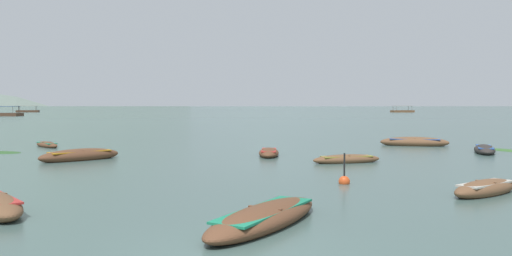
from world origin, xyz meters
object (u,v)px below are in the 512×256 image
object	(u,v)px
rowboat_4	(485,150)
rowboat_3	(414,142)
rowboat_6	(80,156)
ferry_1	(28,111)
rowboat_1	(47,145)
mooring_buoy	(344,181)
ferry_2	(3,114)
rowboat_2	(265,217)
rowboat_5	(347,159)
rowboat_7	(486,188)
ferry_0	(402,111)
rowboat_9	(269,153)

from	to	relation	value
rowboat_4	rowboat_3	bearing A→B (deg)	112.33
rowboat_6	ferry_1	world-z (taller)	ferry_1
rowboat_1	mooring_buoy	bearing A→B (deg)	-47.21
ferry_2	rowboat_2	bearing A→B (deg)	-65.67
rowboat_3	rowboat_2	bearing A→B (deg)	-120.61
rowboat_2	rowboat_3	size ratio (longest dim) A/B	0.97
rowboat_1	rowboat_2	world-z (taller)	rowboat_2
rowboat_5	rowboat_7	xyz separation A→B (m)	(1.92, -8.14, 0.02)
rowboat_2	ferry_0	xyz separation A→B (m)	(66.43, 159.23, 0.28)
rowboat_2	mooring_buoy	bearing A→B (deg)	58.95
rowboat_3	ferry_0	world-z (taller)	ferry_0
rowboat_4	rowboat_9	world-z (taller)	rowboat_4
rowboat_3	rowboat_9	xyz separation A→B (m)	(-10.11, -5.49, -0.06)
rowboat_3	ferry_1	size ratio (longest dim) A/B	0.57
rowboat_2	rowboat_1	bearing A→B (deg)	118.28
rowboat_2	mooring_buoy	size ratio (longest dim) A/B	3.80
ferry_0	rowboat_1	bearing A→B (deg)	-119.45
rowboat_3	rowboat_7	xyz separation A→B (m)	(-5.00, -16.96, -0.06)
rowboat_1	rowboat_3	world-z (taller)	rowboat_3
ferry_0	rowboat_2	bearing A→B (deg)	-112.65
ferry_0	ferry_1	xyz separation A→B (m)	(-133.42, 14.60, 0.00)
rowboat_2	rowboat_7	bearing A→B (deg)	24.61
rowboat_3	rowboat_5	size ratio (longest dim) A/B	1.31
rowboat_3	rowboat_4	xyz separation A→B (m)	(1.98, -4.82, -0.05)
rowboat_4	ferry_1	bearing A→B (deg)	117.03
rowboat_6	rowboat_9	world-z (taller)	rowboat_6
ferry_0	mooring_buoy	world-z (taller)	ferry_0
rowboat_2	ferry_0	world-z (taller)	ferry_0
rowboat_3	ferry_1	xyz separation A→B (m)	(-78.90, 153.71, 0.23)
rowboat_4	rowboat_6	xyz separation A→B (m)	(-21.31, -1.80, 0.05)
rowboat_6	ferry_2	xyz separation A→B (m)	(-43.11, 98.26, 0.23)
ferry_2	rowboat_1	bearing A→B (deg)	-66.64
ferry_0	ferry_2	distance (m)	126.23
rowboat_4	mooring_buoy	bearing A→B (deg)	-137.04
rowboat_9	ferry_1	xyz separation A→B (m)	(-68.78, 159.20, 0.29)
rowboat_1	rowboat_3	xyz separation A→B (m)	(23.36, -1.16, 0.09)
rowboat_5	mooring_buoy	xyz separation A→B (m)	(-1.73, -5.90, -0.05)
rowboat_1	rowboat_4	bearing A→B (deg)	-13.28
ferry_1	ferry_2	xyz separation A→B (m)	(16.46, -62.06, -0.00)
rowboat_6	ferry_2	distance (m)	107.30
rowboat_7	rowboat_5	bearing A→B (deg)	103.29
rowboat_4	ferry_1	world-z (taller)	ferry_1
rowboat_6	rowboat_4	bearing A→B (deg)	4.82
rowboat_2	rowboat_9	distance (m)	14.74
rowboat_1	ferry_1	size ratio (longest dim) A/B	0.37
ferry_2	rowboat_9	bearing A→B (deg)	-61.69
rowboat_4	rowboat_1	bearing A→B (deg)	166.72
rowboat_4	ferry_0	distance (m)	153.22
rowboat_1	ferry_1	xyz separation A→B (m)	(-55.54, 152.54, 0.31)
rowboat_5	mooring_buoy	size ratio (longest dim) A/B	2.99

